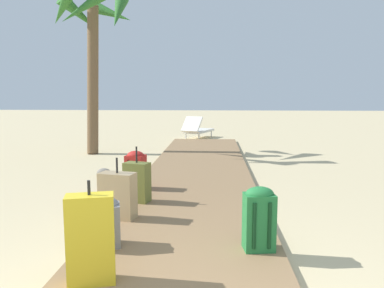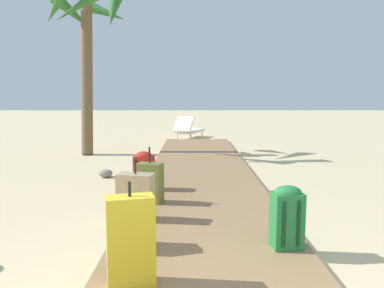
{
  "view_description": "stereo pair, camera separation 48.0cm",
  "coord_description": "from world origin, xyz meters",
  "px_view_note": "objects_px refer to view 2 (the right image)",
  "views": [
    {
      "loc": [
        0.32,
        -1.62,
        1.54
      ],
      "look_at": [
        -0.13,
        5.88,
        0.55
      ],
      "focal_mm": 35.51,
      "sensor_mm": 36.0,
      "label": 1
    },
    {
      "loc": [
        -0.16,
        -1.63,
        1.54
      ],
      "look_at": [
        -0.13,
        5.88,
        0.55
      ],
      "focal_mm": 35.51,
      "sensor_mm": 36.0,
      "label": 2
    }
  ],
  "objects_px": {
    "suitcase_tan": "(134,197)",
    "palm_tree_far_left": "(86,27)",
    "backpack_grey": "(129,222)",
    "lounge_chair": "(187,129)",
    "backpack_red": "(142,169)",
    "suitcase_olive": "(148,183)",
    "suitcase_yellow": "(129,241)",
    "backpack_green": "(286,215)"
  },
  "relations": [
    {
      "from": "suitcase_tan",
      "to": "palm_tree_far_left",
      "type": "xyz_separation_m",
      "value": [
        -1.95,
        5.44,
        2.84
      ]
    },
    {
      "from": "backpack_grey",
      "to": "palm_tree_far_left",
      "type": "height_order",
      "value": "palm_tree_far_left"
    },
    {
      "from": "suitcase_tan",
      "to": "lounge_chair",
      "type": "bearing_deg",
      "value": 86.48
    },
    {
      "from": "backpack_red",
      "to": "lounge_chair",
      "type": "bearing_deg",
      "value": 85.16
    },
    {
      "from": "palm_tree_far_left",
      "to": "lounge_chair",
      "type": "relative_size",
      "value": 2.54
    },
    {
      "from": "suitcase_olive",
      "to": "lounge_chair",
      "type": "distance_m",
      "value": 8.06
    },
    {
      "from": "suitcase_olive",
      "to": "backpack_red",
      "type": "bearing_deg",
      "value": 103.19
    },
    {
      "from": "backpack_red",
      "to": "suitcase_olive",
      "type": "bearing_deg",
      "value": -76.81
    },
    {
      "from": "backpack_red",
      "to": "suitcase_tan",
      "type": "distance_m",
      "value": 1.43
    },
    {
      "from": "backpack_red",
      "to": "suitcase_tan",
      "type": "xyz_separation_m",
      "value": [
        0.08,
        -1.42,
        -0.04
      ]
    },
    {
      "from": "suitcase_olive",
      "to": "suitcase_yellow",
      "type": "bearing_deg",
      "value": -87.38
    },
    {
      "from": "lounge_chair",
      "to": "suitcase_olive",
      "type": "bearing_deg",
      "value": -93.21
    },
    {
      "from": "suitcase_tan",
      "to": "backpack_green",
      "type": "height_order",
      "value": "suitcase_tan"
    },
    {
      "from": "palm_tree_far_left",
      "to": "backpack_grey",
      "type": "bearing_deg",
      "value": -72.07
    },
    {
      "from": "suitcase_tan",
      "to": "backpack_grey",
      "type": "distance_m",
      "value": 0.84
    },
    {
      "from": "backpack_red",
      "to": "lounge_chair",
      "type": "xyz_separation_m",
      "value": [
        0.62,
        7.33,
        -0.06
      ]
    },
    {
      "from": "backpack_red",
      "to": "backpack_green",
      "type": "height_order",
      "value": "backpack_green"
    },
    {
      "from": "suitcase_olive",
      "to": "backpack_grey",
      "type": "relative_size",
      "value": 1.55
    },
    {
      "from": "backpack_grey",
      "to": "lounge_chair",
      "type": "distance_m",
      "value": 9.6
    },
    {
      "from": "suitcase_olive",
      "to": "backpack_grey",
      "type": "xyz_separation_m",
      "value": [
        -0.01,
        -1.54,
        -0.01
      ]
    },
    {
      "from": "suitcase_tan",
      "to": "suitcase_olive",
      "type": "xyz_separation_m",
      "value": [
        0.09,
        0.7,
        -0.0
      ]
    },
    {
      "from": "backpack_red",
      "to": "suitcase_yellow",
      "type": "bearing_deg",
      "value": -84.77
    },
    {
      "from": "backpack_red",
      "to": "palm_tree_far_left",
      "type": "height_order",
      "value": "palm_tree_far_left"
    },
    {
      "from": "suitcase_olive",
      "to": "palm_tree_far_left",
      "type": "distance_m",
      "value": 5.89
    },
    {
      "from": "suitcase_yellow",
      "to": "palm_tree_far_left",
      "type": "distance_m",
      "value": 7.81
    },
    {
      "from": "lounge_chair",
      "to": "backpack_red",
      "type": "bearing_deg",
      "value": -94.84
    },
    {
      "from": "backpack_red",
      "to": "backpack_grey",
      "type": "xyz_separation_m",
      "value": [
        0.16,
        -2.26,
        -0.05
      ]
    },
    {
      "from": "suitcase_tan",
      "to": "backpack_grey",
      "type": "relative_size",
      "value": 1.48
    },
    {
      "from": "suitcase_olive",
      "to": "lounge_chair",
      "type": "relative_size",
      "value": 0.46
    },
    {
      "from": "suitcase_olive",
      "to": "lounge_chair",
      "type": "xyz_separation_m",
      "value": [
        0.45,
        8.05,
        -0.02
      ]
    },
    {
      "from": "suitcase_tan",
      "to": "backpack_green",
      "type": "xyz_separation_m",
      "value": [
        1.56,
        -0.83,
        0.05
      ]
    },
    {
      "from": "suitcase_yellow",
      "to": "lounge_chair",
      "type": "distance_m",
      "value": 10.31
    },
    {
      "from": "suitcase_yellow",
      "to": "palm_tree_far_left",
      "type": "xyz_separation_m",
      "value": [
        -2.14,
        6.98,
        2.76
      ]
    },
    {
      "from": "palm_tree_far_left",
      "to": "suitcase_olive",
      "type": "bearing_deg",
      "value": -66.68
    },
    {
      "from": "backpack_red",
      "to": "backpack_grey",
      "type": "distance_m",
      "value": 2.27
    },
    {
      "from": "lounge_chair",
      "to": "backpack_grey",
      "type": "bearing_deg",
      "value": -92.76
    },
    {
      "from": "suitcase_olive",
      "to": "suitcase_tan",
      "type": "bearing_deg",
      "value": -97.04
    },
    {
      "from": "backpack_green",
      "to": "lounge_chair",
      "type": "distance_m",
      "value": 9.64
    },
    {
      "from": "backpack_red",
      "to": "backpack_grey",
      "type": "height_order",
      "value": "backpack_red"
    },
    {
      "from": "backpack_red",
      "to": "lounge_chair",
      "type": "relative_size",
      "value": 0.36
    },
    {
      "from": "suitcase_tan",
      "to": "lounge_chair",
      "type": "height_order",
      "value": "suitcase_tan"
    },
    {
      "from": "backpack_red",
      "to": "suitcase_yellow",
      "type": "distance_m",
      "value": 2.98
    }
  ]
}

